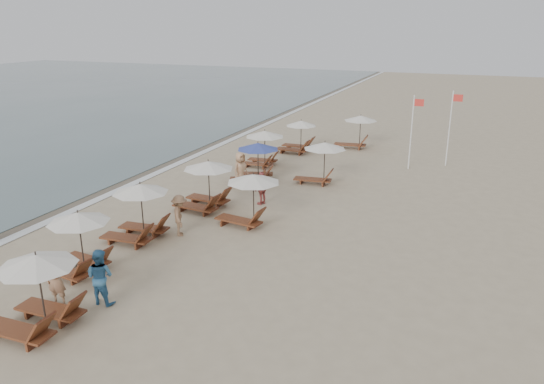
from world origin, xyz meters
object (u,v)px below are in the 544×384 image
at_px(inland_station_1, 320,159).
at_px(beachgoer_near, 56,279).
at_px(inland_station_0, 247,195).
at_px(lounger_station_1, 76,243).
at_px(beachgoer_far_a, 262,188).
at_px(lounger_station_6, 297,138).
at_px(lounger_station_0, 35,296).
at_px(lounger_station_2, 137,214).
at_px(lounger_station_3, 204,187).
at_px(beachgoer_mid_a, 100,277).
at_px(inland_station_2, 356,130).
at_px(beachgoer_far_b, 240,170).
at_px(flag_pole_near, 412,129).
at_px(lounger_station_5, 262,147).
at_px(lounger_station_4, 254,162).
at_px(beachgoer_mid_b, 180,215).

distance_m(inland_station_1, beachgoer_near, 15.33).
distance_m(inland_station_0, inland_station_1, 6.94).
xyz_separation_m(lounger_station_1, beachgoer_far_a, (3.00, 8.83, -0.31)).
distance_m(lounger_station_6, inland_station_1, 7.15).
bearing_deg(lounger_station_0, lounger_station_2, 101.17).
relative_size(lounger_station_0, beachgoer_near, 1.49).
bearing_deg(lounger_station_3, beachgoer_mid_a, -81.79).
bearing_deg(lounger_station_3, inland_station_0, -22.82).
xyz_separation_m(inland_station_2, beachgoer_far_a, (-1.34, -12.87, -0.49)).
distance_m(lounger_station_3, inland_station_2, 14.89).
bearing_deg(lounger_station_0, inland_station_0, 77.31).
bearing_deg(beachgoer_far_a, lounger_station_0, 12.64).
height_order(inland_station_1, beachgoer_far_b, inland_station_1).
xyz_separation_m(lounger_station_0, beachgoer_far_a, (1.62, 11.98, -0.26)).
bearing_deg(lounger_station_0, lounger_station_1, 113.63).
xyz_separation_m(lounger_station_2, inland_station_1, (4.37, 9.84, 0.29)).
xyz_separation_m(inland_station_2, flag_pole_near, (4.18, -3.92, 1.09)).
xyz_separation_m(lounger_station_5, inland_station_2, (4.05, 6.58, 0.11)).
height_order(lounger_station_3, beachgoer_mid_a, lounger_station_3).
bearing_deg(beachgoer_near, lounger_station_4, 81.40).
xyz_separation_m(lounger_station_0, flag_pole_near, (7.14, 20.93, 1.33)).
relative_size(lounger_station_6, flag_pole_near, 0.59).
bearing_deg(beachgoer_mid_b, beachgoer_far_a, -51.95).
bearing_deg(beachgoer_mid_a, beachgoer_far_a, -97.63).
xyz_separation_m(lounger_station_1, flag_pole_near, (8.52, 17.78, 1.28)).
distance_m(lounger_station_0, inland_station_2, 25.03).
relative_size(lounger_station_5, beachgoer_far_b, 1.33).
height_order(lounger_station_3, lounger_station_4, lounger_station_3).
relative_size(lounger_station_3, flag_pole_near, 0.63).
bearing_deg(beachgoer_mid_b, flag_pole_near, -60.80).
distance_m(inland_station_1, inland_station_2, 8.72).
distance_m(inland_station_0, beachgoer_near, 8.44).
xyz_separation_m(beachgoer_far_a, beachgoer_far_b, (-2.07, 1.99, 0.14)).
xyz_separation_m(lounger_station_0, lounger_station_6, (-0.36, 22.37, -0.11)).
distance_m(lounger_station_5, lounger_station_6, 4.16).
height_order(lounger_station_4, inland_station_1, inland_station_1).
distance_m(lounger_station_2, inland_station_1, 10.77).
bearing_deg(lounger_station_2, inland_station_1, 66.06).
bearing_deg(lounger_station_1, lounger_station_5, 88.91).
bearing_deg(inland_station_0, lounger_station_3, 157.18).
bearing_deg(inland_station_0, inland_station_1, 81.44).
distance_m(lounger_station_5, beachgoer_mid_a, 16.51).
height_order(lounger_station_6, beachgoer_far_b, lounger_station_6).
height_order(lounger_station_4, lounger_station_5, lounger_station_5).
distance_m(lounger_station_0, inland_station_0, 9.51).
bearing_deg(lounger_station_0, inland_station_2, 83.21).
relative_size(beachgoer_mid_b, beachgoer_far_b, 0.90).
relative_size(beachgoer_far_a, flag_pole_near, 0.37).
xyz_separation_m(inland_station_1, beachgoer_far_b, (-3.58, -2.16, -0.43)).
relative_size(beachgoer_far_a, beachgoer_far_b, 0.85).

